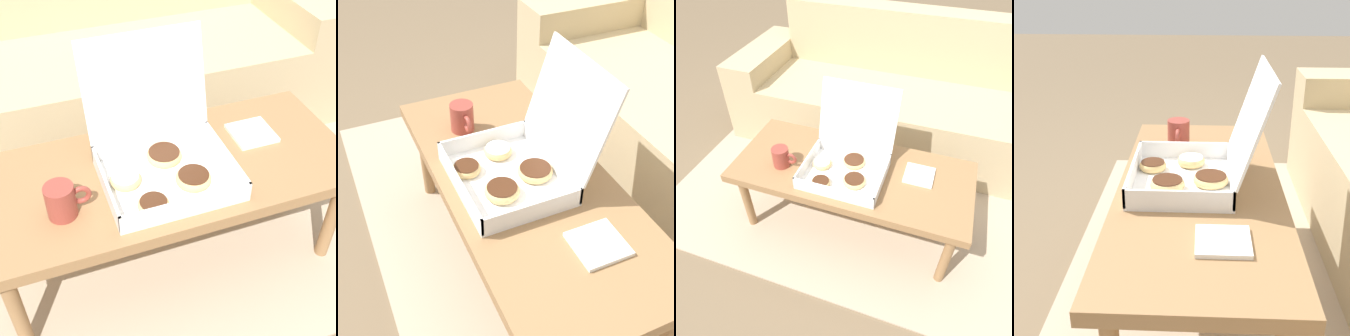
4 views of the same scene
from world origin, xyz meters
TOP-DOWN VIEW (x-y plane):
  - ground_plane at (0.00, 0.00)m, footprint 12.00×12.00m
  - area_rug at (0.00, 0.30)m, footprint 2.24×1.78m
  - coffee_table at (0.00, -0.11)m, footprint 1.15×0.50m
  - pastry_box at (-0.03, -0.12)m, footprint 0.38×0.40m
  - coffee_mug at (-0.33, -0.20)m, footprint 0.12×0.08m
  - napkin_stack at (0.31, -0.05)m, footprint 0.14×0.14m

SIDE VIEW (x-z plane):
  - ground_plane at x=0.00m, z-range 0.00..0.00m
  - area_rug at x=0.00m, z-range 0.00..0.01m
  - coffee_table at x=0.00m, z-range 0.16..0.57m
  - napkin_stack at x=0.31m, z-range 0.41..0.42m
  - coffee_mug at x=-0.33m, z-range 0.41..0.51m
  - pastry_box at x=-0.03m, z-range 0.30..0.66m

